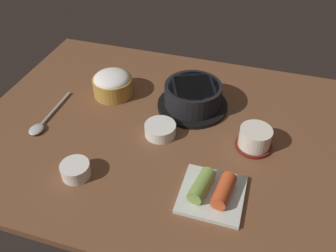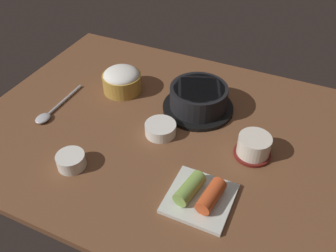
{
  "view_description": "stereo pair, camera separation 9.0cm",
  "coord_description": "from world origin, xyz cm",
  "px_view_note": "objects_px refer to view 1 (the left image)",
  "views": [
    {
      "loc": [
        21.79,
        -66.69,
        63.93
      ],
      "look_at": [
        2.0,
        -2.0,
        5.0
      ],
      "focal_mm": 37.64,
      "sensor_mm": 36.0,
      "label": 1
    },
    {
      "loc": [
        30.17,
        -63.51,
        63.93
      ],
      "look_at": [
        2.0,
        -2.0,
        5.0
      ],
      "focal_mm": 37.64,
      "sensor_mm": 36.0,
      "label": 2
    }
  ],
  "objects_px": {
    "stone_pot": "(193,96)",
    "rice_bowl": "(113,83)",
    "kimchi_plate": "(212,191)",
    "spoon": "(43,123)",
    "tea_cup_with_saucer": "(255,139)",
    "banchan_cup_center": "(159,129)",
    "side_bowl_near": "(76,170)"
  },
  "relations": [
    {
      "from": "stone_pot",
      "to": "rice_bowl",
      "type": "distance_m",
      "value": 0.24
    },
    {
      "from": "kimchi_plate",
      "to": "spoon",
      "type": "height_order",
      "value": "kimchi_plate"
    },
    {
      "from": "rice_bowl",
      "to": "tea_cup_with_saucer",
      "type": "xyz_separation_m",
      "value": [
        0.43,
        -0.11,
        -0.01
      ]
    },
    {
      "from": "tea_cup_with_saucer",
      "to": "banchan_cup_center",
      "type": "distance_m",
      "value": 0.24
    },
    {
      "from": "spoon",
      "to": "tea_cup_with_saucer",
      "type": "bearing_deg",
      "value": 7.76
    },
    {
      "from": "spoon",
      "to": "rice_bowl",
      "type": "bearing_deg",
      "value": 55.79
    },
    {
      "from": "tea_cup_with_saucer",
      "to": "kimchi_plate",
      "type": "xyz_separation_m",
      "value": [
        -0.07,
        -0.18,
        -0.01
      ]
    },
    {
      "from": "rice_bowl",
      "to": "banchan_cup_center",
      "type": "distance_m",
      "value": 0.23
    },
    {
      "from": "rice_bowl",
      "to": "banchan_cup_center",
      "type": "height_order",
      "value": "rice_bowl"
    },
    {
      "from": "stone_pot",
      "to": "rice_bowl",
      "type": "relative_size",
      "value": 1.72
    },
    {
      "from": "rice_bowl",
      "to": "banchan_cup_center",
      "type": "xyz_separation_m",
      "value": [
        0.19,
        -0.13,
        -0.02
      ]
    },
    {
      "from": "kimchi_plate",
      "to": "side_bowl_near",
      "type": "xyz_separation_m",
      "value": [
        -0.31,
        -0.03,
        0.0
      ]
    },
    {
      "from": "stone_pot",
      "to": "kimchi_plate",
      "type": "relative_size",
      "value": 1.45
    },
    {
      "from": "tea_cup_with_saucer",
      "to": "side_bowl_near",
      "type": "relative_size",
      "value": 1.33
    },
    {
      "from": "banchan_cup_center",
      "to": "kimchi_plate",
      "type": "xyz_separation_m",
      "value": [
        0.17,
        -0.16,
        -0.0
      ]
    },
    {
      "from": "banchan_cup_center",
      "to": "spoon",
      "type": "distance_m",
      "value": 0.32
    },
    {
      "from": "stone_pot",
      "to": "tea_cup_with_saucer",
      "type": "distance_m",
      "value": 0.22
    },
    {
      "from": "kimchi_plate",
      "to": "side_bowl_near",
      "type": "height_order",
      "value": "kimchi_plate"
    },
    {
      "from": "banchan_cup_center",
      "to": "spoon",
      "type": "height_order",
      "value": "banchan_cup_center"
    },
    {
      "from": "banchan_cup_center",
      "to": "side_bowl_near",
      "type": "bearing_deg",
      "value": -126.08
    },
    {
      "from": "banchan_cup_center",
      "to": "kimchi_plate",
      "type": "bearing_deg",
      "value": -42.73
    },
    {
      "from": "stone_pot",
      "to": "tea_cup_with_saucer",
      "type": "bearing_deg",
      "value": -32.24
    },
    {
      "from": "tea_cup_with_saucer",
      "to": "banchan_cup_center",
      "type": "relative_size",
      "value": 1.11
    },
    {
      "from": "tea_cup_with_saucer",
      "to": "kimchi_plate",
      "type": "height_order",
      "value": "tea_cup_with_saucer"
    },
    {
      "from": "kimchi_plate",
      "to": "tea_cup_with_saucer",
      "type": "bearing_deg",
      "value": 68.94
    },
    {
      "from": "rice_bowl",
      "to": "tea_cup_with_saucer",
      "type": "relative_size",
      "value": 1.28
    },
    {
      "from": "rice_bowl",
      "to": "spoon",
      "type": "height_order",
      "value": "rice_bowl"
    },
    {
      "from": "banchan_cup_center",
      "to": "side_bowl_near",
      "type": "xyz_separation_m",
      "value": [
        -0.14,
        -0.19,
        0.0
      ]
    },
    {
      "from": "tea_cup_with_saucer",
      "to": "spoon",
      "type": "height_order",
      "value": "tea_cup_with_saucer"
    },
    {
      "from": "stone_pot",
      "to": "kimchi_plate",
      "type": "distance_m",
      "value": 0.32
    },
    {
      "from": "stone_pot",
      "to": "tea_cup_with_saucer",
      "type": "relative_size",
      "value": 2.2
    },
    {
      "from": "stone_pot",
      "to": "tea_cup_with_saucer",
      "type": "xyz_separation_m",
      "value": [
        0.19,
        -0.12,
        -0.01
      ]
    }
  ]
}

